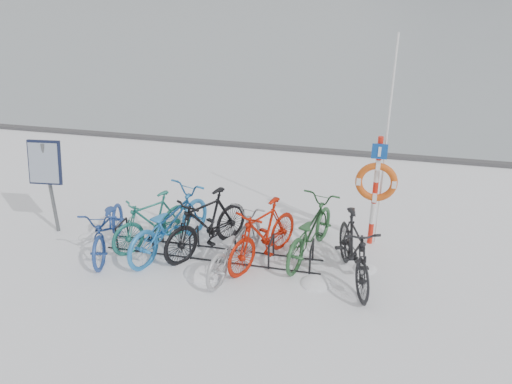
# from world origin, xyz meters

# --- Properties ---
(ground) EXTENTS (900.00, 900.00, 0.00)m
(ground) POSITION_xyz_m (0.00, 0.00, 0.00)
(ground) COLOR white
(ground) RESTS_ON ground
(quay_edge) EXTENTS (400.00, 0.25, 0.10)m
(quay_edge) POSITION_xyz_m (0.00, 5.90, 0.05)
(quay_edge) COLOR #3F3F42
(quay_edge) RESTS_ON ground
(bike_rack) EXTENTS (4.00, 0.48, 0.46)m
(bike_rack) POSITION_xyz_m (0.00, 0.00, 0.18)
(bike_rack) COLOR black
(bike_rack) RESTS_ON ground
(info_board) EXTENTS (0.66, 0.31, 1.90)m
(info_board) POSITION_xyz_m (-3.30, 0.15, 1.37)
(info_board) COLOR #595B5E
(info_board) RESTS_ON ground
(lifebuoy_station) EXTENTS (0.75, 0.22, 3.88)m
(lifebuoy_station) POSITION_xyz_m (2.80, 1.02, 1.30)
(lifebuoy_station) COLOR red
(lifebuoy_station) RESTS_ON ground
(bike_0) EXTENTS (1.09, 2.02, 1.01)m
(bike_0) POSITION_xyz_m (-1.93, -0.23, 0.50)
(bike_0) COLOR navy
(bike_0) RESTS_ON ground
(bike_1) EXTENTS (1.39, 1.71, 1.04)m
(bike_1) POSITION_xyz_m (-1.22, 0.14, 0.52)
(bike_1) COLOR #1F6B5F
(bike_1) RESTS_ON ground
(bike_2) EXTENTS (1.42, 2.35, 1.16)m
(bike_2) POSITION_xyz_m (-0.85, 0.05, 0.58)
(bike_2) COLOR #2373BB
(bike_2) RESTS_ON ground
(bike_3) EXTENTS (1.50, 1.99, 1.19)m
(bike_3) POSITION_xyz_m (-0.16, 0.15, 0.60)
(bike_3) COLOR black
(bike_3) RESTS_ON ground
(bike_4) EXTENTS (1.09, 2.04, 1.01)m
(bike_4) POSITION_xyz_m (0.50, -0.31, 0.51)
(bike_4) COLOR #96989C
(bike_4) RESTS_ON ground
(bike_5) EXTENTS (1.32, 1.96, 1.15)m
(bike_5) POSITION_xyz_m (0.93, 0.04, 0.58)
(bike_5) COLOR #AC1806
(bike_5) RESTS_ON ground
(bike_6) EXTENTS (1.19, 2.13, 1.06)m
(bike_6) POSITION_xyz_m (1.70, 0.43, 0.53)
(bike_6) COLOR #26522D
(bike_6) RESTS_ON ground
(bike_7) EXTENTS (1.09, 2.04, 1.18)m
(bike_7) POSITION_xyz_m (2.52, -0.18, 0.59)
(bike_7) COLOR black
(bike_7) RESTS_ON ground
(snow_drifts) EXTENTS (5.70, 1.77, 0.23)m
(snow_drifts) POSITION_xyz_m (0.64, -0.25, 0.00)
(snow_drifts) COLOR white
(snow_drifts) RESTS_ON ground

